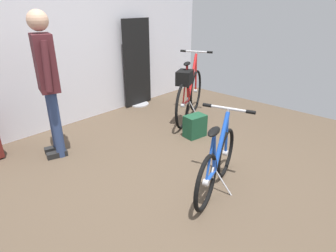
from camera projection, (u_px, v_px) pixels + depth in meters
ground_plane at (177, 178)px, 3.07m from camera, size 6.02×6.02×0.00m
back_wall at (55, 32)px, 3.94m from camera, size 6.02×0.10×2.76m
floor_banner_stand at (137, 69)px, 5.03m from camera, size 0.60×0.36×1.52m
folding_bike_foreground at (217, 162)px, 2.76m from camera, size 1.12×0.52×0.81m
display_bike_left at (189, 92)px, 4.43m from camera, size 1.40×0.72×1.05m
visitor_near_wall at (47, 78)px, 3.19m from camera, size 0.34×0.51×1.69m
backpack_on_floor at (195, 126)px, 3.97m from camera, size 0.32×0.27×0.32m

